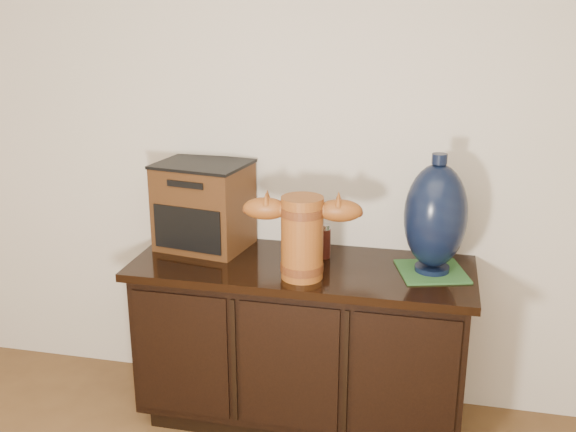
% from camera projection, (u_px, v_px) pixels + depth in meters
% --- Properties ---
extents(sideboard, '(1.46, 0.56, 0.75)m').
position_uv_depth(sideboard, '(301.00, 341.00, 2.99)').
color(sideboard, black).
rests_on(sideboard, ground).
extents(terracotta_vessel, '(0.48, 0.20, 0.34)m').
position_uv_depth(terracotta_vessel, '(302.00, 233.00, 2.69)').
color(terracotta_vessel, '#924D1A').
rests_on(terracotta_vessel, sideboard).
extents(tv_radio, '(0.44, 0.37, 0.39)m').
position_uv_depth(tv_radio, '(204.00, 205.00, 3.04)').
color(tv_radio, '#422510').
rests_on(tv_radio, sideboard).
extents(green_mat, '(0.33, 0.33, 0.01)m').
position_uv_depth(green_mat, '(432.00, 271.00, 2.80)').
color(green_mat, '#2B5D2A').
rests_on(green_mat, sideboard).
extents(lamp_base, '(0.32, 0.32, 0.50)m').
position_uv_depth(lamp_base, '(436.00, 217.00, 2.72)').
color(lamp_base, black).
rests_on(lamp_base, green_mat).
extents(spray_can, '(0.05, 0.05, 0.15)m').
position_uv_depth(spray_can, '(325.00, 241.00, 2.94)').
color(spray_can, '#58190F').
rests_on(spray_can, sideboard).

